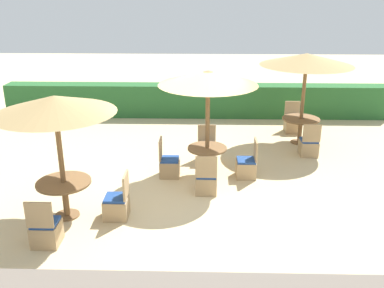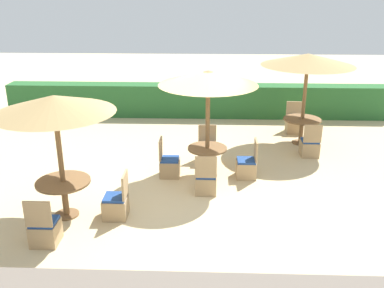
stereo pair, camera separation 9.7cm
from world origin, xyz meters
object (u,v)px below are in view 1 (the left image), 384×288
(patio_chair_center_west, at_px, (169,166))
(round_table_front_left, at_px, (64,189))
(patio_chair_back_right_north, at_px, (292,124))
(patio_chair_front_left_east, at_px, (117,205))
(patio_chair_front_left_south, at_px, (46,231))
(patio_chair_center_south, at_px, (206,182))
(round_table_back_right, at_px, (301,124))
(patio_chair_center_north, at_px, (207,152))
(parasol_front_left, at_px, (55,105))
(patio_chair_center_east, at_px, (247,167))
(parasol_center, at_px, (208,78))
(parasol_back_right, at_px, (307,60))
(patio_chair_back_right_south, at_px, (309,146))
(round_table_center, at_px, (207,155))

(patio_chair_center_west, distance_m, round_table_front_left, 2.71)
(patio_chair_back_right_north, xyz_separation_m, patio_chair_front_left_east, (-4.42, -5.31, 0.00))
(patio_chair_front_left_south, bearing_deg, patio_chair_center_south, 36.51)
(round_table_back_right, distance_m, patio_chair_center_north, 3.08)
(parasol_front_left, relative_size, patio_chair_front_left_south, 2.62)
(patio_chair_center_south, bearing_deg, round_table_back_right, 50.16)
(patio_chair_back_right_north, height_order, patio_chair_center_east, same)
(patio_chair_center_west, xyz_separation_m, patio_chair_front_left_south, (-1.92, -2.93, 0.00))
(patio_chair_center_north, relative_size, patio_chair_front_left_south, 1.00)
(patio_chair_center_west, bearing_deg, parasol_center, 90.75)
(patio_chair_center_north, xyz_separation_m, patio_chair_front_left_south, (-2.82, -3.84, 0.00))
(patio_chair_center_north, bearing_deg, parasol_back_right, -151.28)
(patio_chair_back_right_north, bearing_deg, parasol_front_left, 44.26)
(patio_chair_center_north, distance_m, patio_chair_front_left_east, 3.37)
(patio_chair_back_right_south, relative_size, parasol_center, 0.37)
(patio_chair_back_right_south, bearing_deg, round_table_back_right, 91.91)
(round_table_front_left, relative_size, patio_chair_front_left_south, 1.12)
(round_table_back_right, distance_m, patio_chair_back_right_north, 1.01)
(patio_chair_center_west, bearing_deg, patio_chair_back_right_north, 133.27)
(round_table_front_left, height_order, patio_chair_front_left_east, patio_chair_front_left_east)
(parasol_back_right, relative_size, patio_chair_center_north, 2.75)
(round_table_back_right, bearing_deg, patio_chair_center_east, -126.08)
(parasol_front_left, distance_m, round_table_front_left, 1.68)
(patio_chair_back_right_north, height_order, patio_chair_front_left_south, same)
(round_table_center, distance_m, patio_chair_center_east, 0.98)
(patio_chair_center_west, relative_size, parasol_front_left, 0.38)
(patio_chair_back_right_north, height_order, patio_chair_center_north, same)
(patio_chair_back_right_north, distance_m, patio_chair_center_north, 3.61)
(patio_chair_back_right_south, bearing_deg, patio_chair_center_south, -140.48)
(round_table_back_right, distance_m, parasol_center, 4.00)
(patio_chair_center_east, relative_size, patio_chair_front_left_east, 1.00)
(parasol_back_right, height_order, round_table_center, parasol_back_right)
(parasol_back_right, relative_size, patio_chair_front_left_east, 2.75)
(patio_chair_back_right_north, bearing_deg, parasol_center, 51.47)
(round_table_back_right, height_order, parasol_center, parasol_center)
(patio_chair_front_left_east, bearing_deg, round_table_front_left, 88.89)
(patio_chair_back_right_north, distance_m, patio_chair_center_east, 3.77)
(patio_chair_back_right_south, relative_size, patio_chair_center_west, 1.00)
(round_table_center, height_order, round_table_front_left, round_table_front_left)
(patio_chair_back_right_north, distance_m, parasol_front_left, 7.84)
(patio_chair_back_right_north, height_order, patio_chair_center_west, same)
(patio_chair_back_right_north, distance_m, patio_chair_center_south, 4.99)
(round_table_center, relative_size, patio_chair_center_west, 0.99)
(round_table_center, bearing_deg, patio_chair_center_north, 90.33)
(patio_chair_front_left_east, bearing_deg, patio_chair_center_north, -31.43)
(round_table_front_left, height_order, patio_chair_front_left_south, patio_chair_front_left_south)
(round_table_front_left, xyz_separation_m, patio_chair_front_left_south, (-0.05, -0.99, -0.32))
(patio_chair_center_west, relative_size, patio_chair_center_north, 1.00)
(parasol_center, height_order, patio_chair_center_west, parasol_center)
(parasol_front_left, xyz_separation_m, patio_chair_front_left_east, (1.01, -0.02, -2.00))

